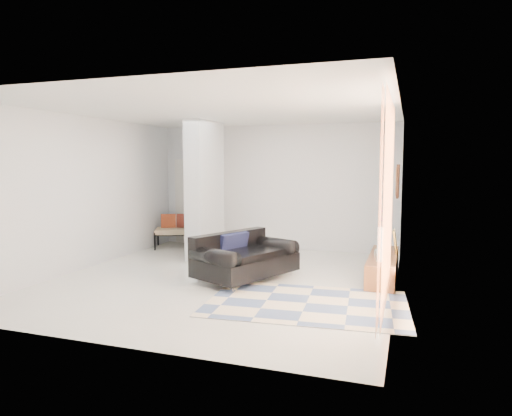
% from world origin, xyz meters
% --- Properties ---
extents(floor, '(6.00, 6.00, 0.00)m').
position_xyz_m(floor, '(0.00, 0.00, 0.00)').
color(floor, silver).
rests_on(floor, ground).
extents(ceiling, '(6.00, 6.00, 0.00)m').
position_xyz_m(ceiling, '(0.00, 0.00, 2.80)').
color(ceiling, white).
rests_on(ceiling, wall_back).
extents(wall_back, '(6.00, 0.00, 6.00)m').
position_xyz_m(wall_back, '(0.00, 3.00, 1.40)').
color(wall_back, white).
rests_on(wall_back, ground).
extents(wall_front, '(6.00, 0.00, 6.00)m').
position_xyz_m(wall_front, '(0.00, -3.00, 1.40)').
color(wall_front, white).
rests_on(wall_front, ground).
extents(wall_left, '(0.00, 6.00, 6.00)m').
position_xyz_m(wall_left, '(-2.75, 0.00, 1.40)').
color(wall_left, white).
rests_on(wall_left, ground).
extents(wall_right, '(0.00, 6.00, 6.00)m').
position_xyz_m(wall_right, '(2.75, 0.00, 1.40)').
color(wall_right, white).
rests_on(wall_right, ground).
extents(partition_column, '(0.35, 1.20, 2.80)m').
position_xyz_m(partition_column, '(-1.10, 1.60, 1.40)').
color(partition_column, silver).
rests_on(partition_column, floor).
extents(hallway_door, '(0.85, 0.06, 2.04)m').
position_xyz_m(hallway_door, '(-2.10, 2.96, 1.02)').
color(hallway_door, silver).
rests_on(hallway_door, floor).
extents(curtain, '(0.00, 2.55, 2.55)m').
position_xyz_m(curtain, '(2.67, -1.15, 1.45)').
color(curtain, '#FF8743').
rests_on(curtain, wall_right).
extents(wall_art, '(0.04, 0.45, 0.55)m').
position_xyz_m(wall_art, '(2.72, 0.90, 1.65)').
color(wall_art, '#3D1F10').
rests_on(wall_art, wall_right).
extents(media_console, '(0.45, 1.91, 0.80)m').
position_xyz_m(media_console, '(2.52, 0.90, 0.20)').
color(media_console, brown).
rests_on(media_console, floor).
extents(loveseat, '(1.59, 1.95, 0.76)m').
position_xyz_m(loveseat, '(0.28, 0.14, 0.35)').
color(loveseat, silver).
rests_on(loveseat, floor).
extents(daybed, '(1.68, 1.23, 0.77)m').
position_xyz_m(daybed, '(-1.94, 2.47, 0.42)').
color(daybed, black).
rests_on(daybed, floor).
extents(area_rug, '(2.87, 2.05, 0.01)m').
position_xyz_m(area_rug, '(1.60, -0.90, 0.01)').
color(area_rug, beige).
rests_on(area_rug, floor).
extents(cylinder_lamp, '(0.10, 0.10, 0.54)m').
position_xyz_m(cylinder_lamp, '(2.50, 0.35, 0.67)').
color(cylinder_lamp, silver).
rests_on(cylinder_lamp, media_console).
extents(bronze_figurine, '(0.13, 0.13, 0.24)m').
position_xyz_m(bronze_figurine, '(2.47, 1.30, 0.52)').
color(bronze_figurine, black).
rests_on(bronze_figurine, media_console).
extents(vase, '(0.19, 0.19, 0.19)m').
position_xyz_m(vase, '(2.47, 0.84, 0.50)').
color(vase, silver).
rests_on(vase, media_console).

